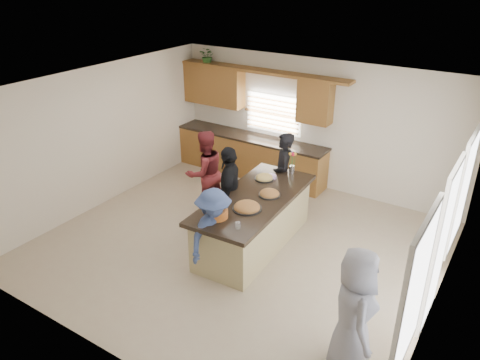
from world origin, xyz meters
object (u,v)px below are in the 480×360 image
Objects in this scene: woman_right_back at (214,234)px; woman_left_front at (230,191)px; salad_bowl at (216,213)px; woman_left_mid at (205,173)px; woman_left_back at (283,175)px; island at (254,222)px; woman_right_front at (354,312)px.

woman_left_front is at bearing 28.87° from woman_right_back.
woman_left_mid is at bearing 132.01° from salad_bowl.
woman_left_front is at bearing -53.18° from woman_left_back.
salad_bowl is 1.93m from woman_left_mid.
island is 1.61× the size of woman_left_front.
woman_left_back is at bearing 7.17° from woman_right_back.
salad_bowl is 2.19m from woman_left_back.
salad_bowl is (-0.14, -0.91, 0.57)m from island.
woman_left_mid is 1.12× the size of woman_right_back.
woman_left_front is 1.01× the size of woman_right_front.
woman_right_back reaches higher than island.
woman_left_back is 2.35m from woman_right_back.
woman_left_back is at bearing 133.20° from woman_left_front.
woman_right_back is (-0.07, -1.09, 0.30)m from island.
woman_right_back is (0.05, -2.35, -0.08)m from woman_left_back.
woman_left_mid is 0.99× the size of woman_left_front.
woman_left_mid is at bearing -141.99° from woman_left_front.
woman_right_back is 0.89× the size of woman_right_front.
woman_left_back is 0.99× the size of woman_left_front.
woman_right_back is (0.50, -1.18, -0.10)m from woman_left_front.
woman_right_back is (1.36, -1.61, -0.09)m from woman_left_mid.
island is 1.57m from woman_left_mid.
salad_bowl is 0.22× the size of woman_left_mid.
salad_bowl is at bearing -32.67° from woman_left_back.
woman_left_back is (0.02, 2.18, -0.18)m from salad_bowl.
salad_bowl reaches higher than island.
woman_left_mid is at bearing 46.20° from woman_right_back.
woman_left_front reaches higher than woman_left_back.
woman_right_back is at bearing -96.39° from island.
salad_bowl is 0.21× the size of woman_left_front.
woman_right_front reaches higher than island.
woman_right_back is at bearing 62.66° from woman_left_mid.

